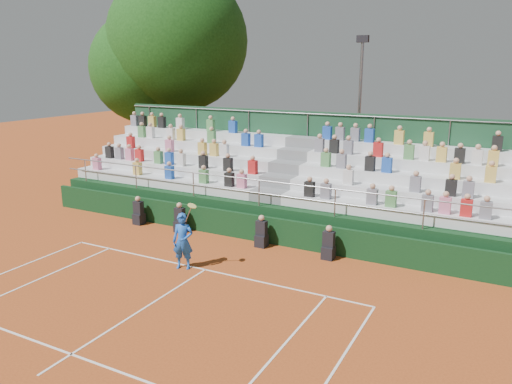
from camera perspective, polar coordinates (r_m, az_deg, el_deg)
The scene contains 8 objects.
ground at distance 16.30m, azimuth -5.83°, elevation -8.84°, with size 90.00×90.00×0.00m, color #A9491C.
courtside_wall at distance 18.69m, azimuth -0.43°, elevation -4.07°, with size 20.00×0.15×1.00m, color black.
line_officials at distance 18.84m, azimuth -3.96°, elevation -4.03°, with size 8.65×0.40×1.19m.
grandstand at distance 21.32m, azimuth 3.69°, elevation -0.17°, with size 20.00×5.20×4.40m.
tennis_player at distance 16.18m, azimuth -8.35°, elevation -5.57°, with size 0.92×0.63×2.22m.
tree_west at distance 31.46m, azimuth -12.45°, elevation 13.68°, with size 6.62×6.62×9.58m.
tree_east at distance 30.61m, azimuth -8.94°, elevation 16.66°, with size 8.14×8.14×11.85m.
floodlight_mast at distance 26.77m, azimuth 11.77°, elevation 10.14°, with size 0.60×0.25×7.86m.
Camera 1 is at (8.41, -12.43, 6.35)m, focal length 35.00 mm.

